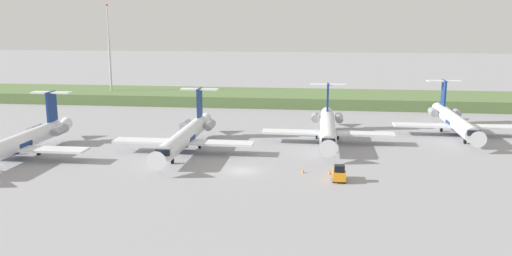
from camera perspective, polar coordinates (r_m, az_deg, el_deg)
ground_plane at (r=104.56m, az=0.95°, el=-0.07°), size 500.00×500.00×0.00m
grass_berm at (r=136.67m, az=2.43°, el=3.27°), size 320.00×20.00×2.67m
regional_jet_nearest at (r=90.07m, az=-24.09°, el=-1.36°), size 22.81×31.00×9.00m
regional_jet_second at (r=87.24m, az=-7.60°, el=-0.82°), size 22.81×31.00×9.00m
regional_jet_third at (r=94.11m, az=7.73°, el=0.09°), size 22.81×31.00×9.00m
regional_jet_fourth at (r=105.98m, az=20.62°, el=0.74°), size 22.81×31.00×9.00m
antenna_mast at (r=145.31m, az=-15.47°, el=6.95°), size 4.40×0.50×25.10m
baggage_tug at (r=71.66m, az=8.96°, el=-4.88°), size 1.72×3.20×2.30m
safety_cone_front_marker at (r=74.89m, az=5.09°, el=-4.64°), size 0.44×0.44×0.55m
safety_cone_mid_marker at (r=74.68m, az=7.93°, el=-4.75°), size 0.44×0.44×0.55m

